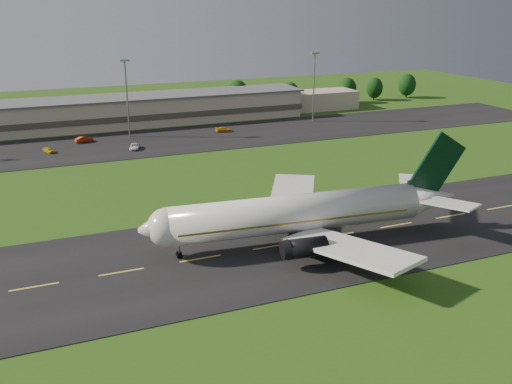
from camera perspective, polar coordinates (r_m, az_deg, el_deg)
name	(u,v)px	position (r m, az deg, el deg)	size (l,w,h in m)	color
ground	(200,259)	(81.09, -5.58, -6.71)	(360.00, 360.00, 0.00)	#214C13
taxiway	(200,259)	(81.07, -5.58, -6.67)	(220.00, 30.00, 0.10)	black
apron	(116,145)	(147.99, -13.83, 4.56)	(260.00, 30.00, 0.10)	black
airliner	(301,213)	(84.60, 4.54, -2.15)	(51.26, 42.00, 15.57)	white
terminal	(123,112)	(171.54, -13.12, 7.84)	(145.00, 16.00, 8.40)	tan
light_mast_centre	(126,89)	(154.15, -12.83, 9.99)	(2.40, 1.20, 20.35)	gray
light_mast_east	(314,79)	(172.05, 5.83, 11.20)	(2.40, 1.20, 20.35)	gray
tree_line	(193,99)	(185.83, -6.33, 9.27)	(194.09, 8.79, 9.99)	black
service_vehicle_a	(49,150)	(145.03, -20.02, 3.96)	(1.48, 3.69, 1.26)	#CCA10C
service_vehicle_b	(84,139)	(153.05, -16.82, 5.06)	(1.57, 4.50, 1.48)	#97200A
service_vehicle_c	(135,146)	(142.72, -12.04, 4.47)	(2.17, 4.70, 1.31)	silver
service_vehicle_d	(224,130)	(158.79, -3.27, 6.25)	(1.78, 4.37, 1.27)	orange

